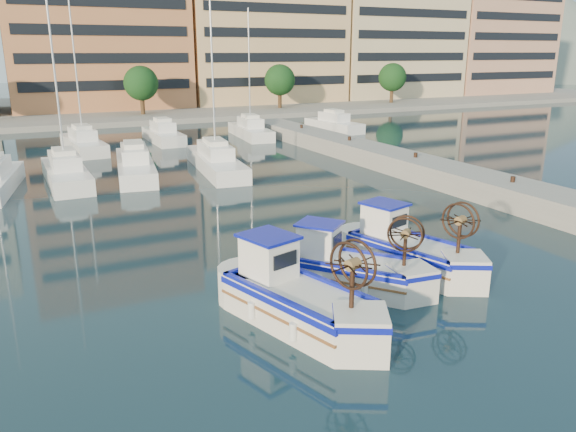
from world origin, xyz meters
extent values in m
plane|color=#17303D|center=(0.00, 0.00, 0.00)|extent=(300.00, 300.00, 0.00)
cube|color=gray|center=(13.00, 8.00, 0.60)|extent=(3.00, 60.00, 1.20)
cube|color=gray|center=(0.00, 67.00, 0.30)|extent=(180.00, 40.00, 0.60)
cube|color=#BA7348|center=(1.00, 65.00, 13.10)|extent=(22.00, 14.00, 25.00)
cube|color=black|center=(1.00, 58.00, 13.10)|extent=(20.24, 0.12, 22.50)
cube|color=tan|center=(24.00, 65.00, 11.60)|extent=(23.00, 14.00, 22.00)
cube|color=black|center=(24.00, 58.00, 11.60)|extent=(21.16, 0.12, 19.80)
cube|color=beige|center=(47.00, 65.00, 12.60)|extent=(22.00, 14.00, 24.00)
cube|color=black|center=(47.00, 58.00, 12.60)|extent=(20.24, 0.12, 21.60)
cube|color=tan|center=(69.00, 65.00, 12.10)|extent=(21.00, 14.00, 23.00)
cube|color=black|center=(69.00, 58.00, 12.10)|extent=(19.32, 0.12, 20.70)
cylinder|color=#3F2B19|center=(4.00, 53.50, 1.50)|extent=(0.50, 0.50, 3.00)
sphere|color=#18431A|center=(4.00, 53.50, 4.20)|extent=(4.00, 4.00, 4.00)
cylinder|color=#3F2B19|center=(22.00, 53.50, 1.50)|extent=(0.50, 0.50, 3.00)
sphere|color=#18431A|center=(22.00, 53.50, 4.20)|extent=(4.00, 4.00, 4.00)
cylinder|color=#3F2B19|center=(40.00, 53.50, 1.50)|extent=(0.50, 0.50, 3.00)
sphere|color=#18431A|center=(40.00, 53.50, 4.20)|extent=(4.00, 4.00, 4.00)
cone|color=slate|center=(140.00, 110.00, 0.00)|extent=(160.00, 160.00, 50.00)
cube|color=white|center=(-7.61, 21.58, 0.50)|extent=(2.30, 8.48, 1.00)
cylinder|color=silver|center=(-7.61, 21.58, 6.00)|extent=(0.12, 0.12, 11.00)
cube|color=white|center=(-3.28, 22.35, 0.50)|extent=(3.70, 10.14, 1.00)
cube|color=white|center=(1.86, 21.15, 0.50)|extent=(3.36, 10.39, 1.00)
cylinder|color=silver|center=(1.86, 21.15, 6.00)|extent=(0.12, 0.12, 11.00)
cube|color=white|center=(-5.20, 33.21, 0.50)|extent=(2.84, 8.66, 1.00)
cylinder|color=silver|center=(-5.20, 33.21, 6.00)|extent=(0.12, 0.12, 11.00)
cube|color=white|center=(1.81, 35.20, 0.50)|extent=(2.24, 7.59, 1.00)
cube|color=white|center=(9.88, 34.42, 0.50)|extent=(3.12, 8.61, 1.00)
cylinder|color=silver|center=(9.88, 34.42, 6.00)|extent=(0.12, 0.12, 11.00)
cube|color=white|center=(19.25, 34.89, 0.50)|extent=(2.84, 7.77, 1.00)
cube|color=silver|center=(-3.33, -1.25, 0.58)|extent=(3.25, 5.04, 1.17)
cube|color=#0C14A0|center=(-3.33, -1.25, 1.03)|extent=(3.34, 5.20, 0.18)
cube|color=blue|center=(-3.33, -1.25, 0.96)|extent=(2.69, 4.47, 0.07)
cube|color=white|center=(-3.71, 0.03, 1.78)|extent=(1.58, 1.73, 1.22)
cube|color=#0C14A0|center=(-3.71, 0.03, 2.44)|extent=(1.79, 1.94, 0.09)
cylinder|color=#331E14|center=(-2.77, -3.16, 1.81)|extent=(0.13, 0.13, 1.29)
cylinder|color=brown|center=(-2.77, -3.16, 2.50)|extent=(0.43, 0.40, 0.31)
torus|color=#331E14|center=(-2.93, -3.21, 2.50)|extent=(0.44, 1.27, 1.30)
torus|color=#331E14|center=(-2.61, -3.12, 2.50)|extent=(0.44, 1.27, 1.30)
cube|color=silver|center=(-0.51, 0.36, 0.52)|extent=(3.97, 4.33, 1.03)
cube|color=#0C14A0|center=(-0.51, 0.36, 0.91)|extent=(4.09, 4.46, 0.16)
cube|color=blue|center=(-0.51, 0.36, 0.85)|extent=(3.41, 3.77, 0.06)
cube|color=white|center=(-1.25, 1.28, 1.58)|extent=(1.65, 1.68, 1.08)
cube|color=#0C14A0|center=(-1.25, 1.28, 2.17)|extent=(1.85, 1.88, 0.08)
cylinder|color=#331E14|center=(0.60, -1.02, 1.60)|extent=(0.12, 0.12, 1.14)
cylinder|color=brown|center=(0.60, -1.02, 2.22)|extent=(0.42, 0.41, 0.28)
torus|color=#331E14|center=(0.49, -1.11, 2.22)|extent=(0.78, 0.94, 1.15)
torus|color=#331E14|center=(0.72, -0.93, 2.22)|extent=(0.78, 0.94, 1.15)
cube|color=silver|center=(2.29, 0.77, 0.55)|extent=(3.07, 4.78, 1.10)
cube|color=#0C14A0|center=(2.29, 0.77, 0.97)|extent=(3.16, 4.92, 0.17)
cube|color=blue|center=(2.29, 0.77, 0.91)|extent=(2.54, 4.23, 0.06)
cube|color=white|center=(1.93, 1.98, 1.68)|extent=(1.50, 1.64, 1.16)
cube|color=#0C14A0|center=(1.93, 1.98, 2.32)|extent=(1.69, 1.84, 0.08)
cylinder|color=#331E14|center=(2.83, -1.04, 1.72)|extent=(0.13, 0.13, 1.22)
cylinder|color=brown|center=(2.83, -1.04, 2.37)|extent=(0.41, 0.38, 0.29)
torus|color=#331E14|center=(2.68, -1.09, 2.37)|extent=(0.42, 1.20, 1.23)
torus|color=#331E14|center=(2.98, -1.00, 2.37)|extent=(0.42, 1.20, 1.23)
camera|label=1|loc=(-10.23, -14.57, 7.78)|focal=35.00mm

